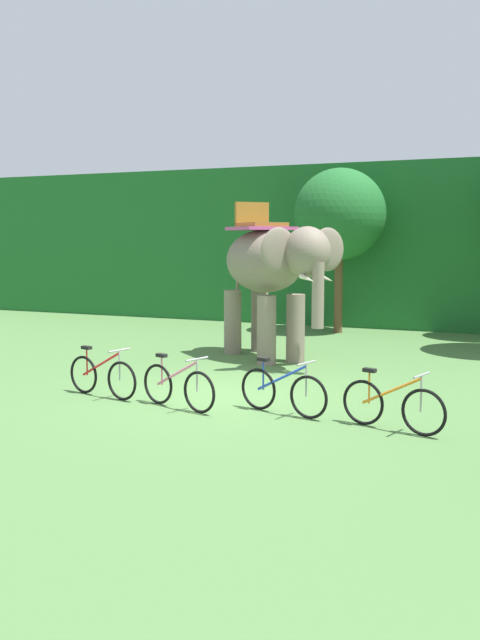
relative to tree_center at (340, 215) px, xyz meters
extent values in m
plane|color=#4C753D|center=(0.35, -9.36, -3.61)|extent=(80.00, 80.00, 0.00)
cube|color=#1E6028|center=(0.35, 4.33, -0.96)|extent=(36.00, 6.00, 5.31)
cylinder|color=brown|center=(0.00, 0.00, -2.42)|extent=(0.26, 0.26, 2.38)
ellipsoid|color=#1E6028|center=(0.00, 0.00, 0.02)|extent=(2.78, 2.78, 2.77)
ellipsoid|color=gray|center=(-0.49, -5.16, -1.26)|extent=(3.11, 2.95, 1.50)
cylinder|color=gray|center=(0.44, -5.45, -2.81)|extent=(0.44, 0.44, 1.60)
cylinder|color=gray|center=(-0.06, -6.04, -2.81)|extent=(0.44, 0.44, 1.60)
cylinder|color=gray|center=(-0.92, -4.28, -2.81)|extent=(0.44, 0.44, 1.60)
cylinder|color=gray|center=(-1.42, -4.86, -2.81)|extent=(0.44, 0.44, 1.60)
ellipsoid|color=gray|center=(1.03, -6.46, -1.01)|extent=(1.49, 1.48, 1.10)
ellipsoid|color=gray|center=(1.32, -5.89, -0.96)|extent=(0.67, 0.74, 0.96)
ellipsoid|color=gray|center=(0.51, -6.83, -0.96)|extent=(0.67, 0.74, 0.96)
cylinder|color=gray|center=(1.37, -6.76, -1.91)|extent=(0.26, 0.26, 1.40)
cone|color=beige|center=(1.47, -6.56, -1.56)|extent=(0.50, 0.46, 0.21)
cone|color=beige|center=(1.19, -6.89, -1.56)|extent=(0.50, 0.46, 0.21)
cube|color=#BF4C8C|center=(-0.56, -5.09, -0.48)|extent=(1.85, 1.86, 0.08)
cube|color=olive|center=(-0.56, -5.09, -0.39)|extent=(1.42, 1.40, 0.10)
cube|color=olive|center=(-0.94, -4.77, -0.11)|extent=(0.66, 0.75, 0.56)
cylinder|color=gray|center=(-1.57, -4.23, -1.71)|extent=(0.08, 0.08, 0.90)
torus|color=black|center=(-2.14, -10.17, -3.26)|extent=(0.70, 0.20, 0.71)
torus|color=black|center=(-1.17, -10.39, -3.26)|extent=(0.70, 0.20, 0.71)
cylinder|color=red|center=(-1.68, -10.28, -3.01)|extent=(0.96, 0.25, 0.54)
cylinder|color=red|center=(-2.05, -10.19, -3.00)|extent=(0.03, 0.03, 0.52)
cube|color=black|center=(-2.05, -10.19, -2.74)|extent=(0.22, 0.14, 0.06)
cylinder|color=#9E9EA3|center=(-1.22, -10.38, -2.98)|extent=(0.03, 0.03, 0.55)
cylinder|color=#9E9EA3|center=(-1.22, -10.38, -2.71)|extent=(0.14, 0.51, 0.03)
torus|color=black|center=(-0.43, -10.37, -3.26)|extent=(0.69, 0.26, 0.71)
torus|color=black|center=(0.52, -10.67, -3.26)|extent=(0.69, 0.26, 0.71)
cylinder|color=pink|center=(0.02, -10.52, -3.01)|extent=(0.94, 0.33, 0.54)
cylinder|color=pink|center=(-0.34, -10.40, -3.00)|extent=(0.03, 0.03, 0.52)
cube|color=black|center=(-0.34, -10.40, -2.74)|extent=(0.22, 0.16, 0.06)
cylinder|color=#9E9EA3|center=(0.47, -10.66, -2.98)|extent=(0.03, 0.03, 0.55)
cylinder|color=#9E9EA3|center=(0.47, -10.66, -2.71)|extent=(0.19, 0.51, 0.03)
torus|color=black|center=(1.33, -10.06, -3.26)|extent=(0.70, 0.23, 0.71)
torus|color=black|center=(2.30, -10.31, -3.26)|extent=(0.70, 0.23, 0.71)
cylinder|color=blue|center=(1.79, -10.18, -3.01)|extent=(0.95, 0.29, 0.54)
cylinder|color=blue|center=(1.43, -10.08, -3.00)|extent=(0.03, 0.03, 0.52)
cube|color=black|center=(1.43, -10.08, -2.74)|extent=(0.22, 0.15, 0.06)
cylinder|color=#9E9EA3|center=(2.25, -10.30, -2.98)|extent=(0.03, 0.03, 0.55)
cylinder|color=#9E9EA3|center=(2.25, -10.30, -2.71)|extent=(0.16, 0.51, 0.03)
torus|color=black|center=(3.19, -10.33, -3.26)|extent=(0.70, 0.24, 0.71)
torus|color=black|center=(4.15, -10.60, -3.26)|extent=(0.70, 0.24, 0.71)
cylinder|color=orange|center=(3.65, -10.46, -3.01)|extent=(0.95, 0.31, 0.54)
cylinder|color=orange|center=(3.28, -10.36, -3.00)|extent=(0.03, 0.03, 0.52)
cube|color=black|center=(3.28, -10.36, -2.74)|extent=(0.22, 0.15, 0.06)
cylinder|color=#9E9EA3|center=(4.10, -10.59, -2.98)|extent=(0.03, 0.03, 0.55)
cylinder|color=#9E9EA3|center=(4.10, -10.59, -2.71)|extent=(0.17, 0.51, 0.03)
camera|label=1|loc=(5.57, -20.79, -0.73)|focal=39.01mm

